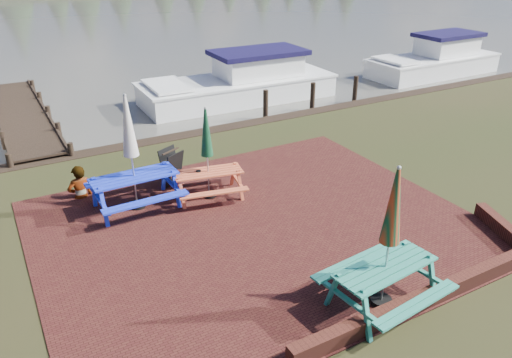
{
  "coord_description": "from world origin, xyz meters",
  "views": [
    {
      "loc": [
        -4.53,
        -7.02,
        5.57
      ],
      "look_at": [
        0.13,
        1.29,
        1.0
      ],
      "focal_mm": 35.0,
      "sensor_mm": 36.0,
      "label": 1
    }
  ],
  "objects": [
    {
      "name": "jetty",
      "position": [
        -3.5,
        11.28,
        0.11
      ],
      "size": [
        1.76,
        9.08,
        1.0
      ],
      "color": "black",
      "rests_on": "ground"
    },
    {
      "name": "brick_wall",
      "position": [
        2.15,
        -2.42,
        0.15
      ],
      "size": [
        6.21,
        1.79,
        0.3
      ],
      "color": "#4C1E16",
      "rests_on": "ground"
    },
    {
      "name": "person",
      "position": [
        -3.01,
        4.25,
        0.81
      ],
      "size": [
        0.63,
        0.45,
        1.62
      ],
      "primitive_type": "imported",
      "rotation": [
        0.0,
        0.0,
        3.25
      ],
      "color": "gray",
      "rests_on": "ground"
    },
    {
      "name": "chalkboard",
      "position": [
        -0.82,
        3.87,
        0.47
      ],
      "size": [
        0.6,
        0.76,
        0.91
      ],
      "rotation": [
        0.0,
        0.0,
        0.46
      ],
      "color": "black",
      "rests_on": "ground"
    },
    {
      "name": "water",
      "position": [
        0.0,
        37.0,
        0.0
      ],
      "size": [
        120.0,
        60.0,
        0.02
      ],
      "primitive_type": "cube",
      "color": "#44413B",
      "rests_on": "ground"
    },
    {
      "name": "picnic_table_teal",
      "position": [
        0.6,
        -2.2,
        0.89
      ],
      "size": [
        1.98,
        1.8,
        2.53
      ],
      "rotation": [
        0.0,
        0.0,
        0.1
      ],
      "color": "#298671",
      "rests_on": "ground"
    },
    {
      "name": "picnic_table_red",
      "position": [
        -0.32,
        2.79,
        0.78
      ],
      "size": [
        1.85,
        1.71,
        2.22
      ],
      "rotation": [
        0.0,
        0.0,
        -0.2
      ],
      "color": "#D75B37",
      "rests_on": "ground"
    },
    {
      "name": "ground",
      "position": [
        0.0,
        0.0,
        0.0
      ],
      "size": [
        120.0,
        120.0,
        0.0
      ],
      "primitive_type": "plane",
      "color": "black",
      "rests_on": "ground"
    },
    {
      "name": "boat_near",
      "position": [
        4.44,
        10.1,
        0.42
      ],
      "size": [
        7.76,
        2.86,
        2.08
      ],
      "rotation": [
        0.0,
        0.0,
        1.55
      ],
      "color": "white",
      "rests_on": "ground"
    },
    {
      "name": "boat_far",
      "position": [
        14.33,
        9.34,
        0.42
      ],
      "size": [
        6.63,
        2.42,
        2.06
      ],
      "rotation": [
        0.0,
        0.0,
        1.58
      ],
      "color": "white",
      "rests_on": "ground"
    },
    {
      "name": "paving",
      "position": [
        0.0,
        1.0,
        0.01
      ],
      "size": [
        9.0,
        7.5,
        0.02
      ],
      "primitive_type": "cube",
      "color": "#391412",
      "rests_on": "ground"
    },
    {
      "name": "picnic_table_blue",
      "position": [
        -1.98,
        3.12,
        0.93
      ],
      "size": [
        1.95,
        1.74,
        2.66
      ],
      "rotation": [
        0.0,
        0.0,
        0.02
      ],
      "color": "#1D34DB",
      "rests_on": "ground"
    }
  ]
}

